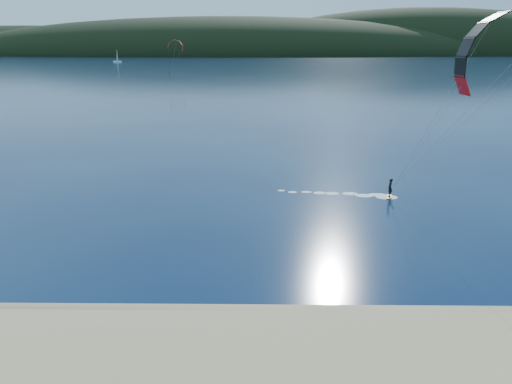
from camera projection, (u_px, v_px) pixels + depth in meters
ground at (190, 379)px, 19.36m from camera, size 1800.00×1800.00×0.00m
wet_sand at (203, 318)px, 23.64m from camera, size 220.00×2.50×0.10m
headland at (260, 55)px, 730.89m from camera, size 1200.00×310.00×140.00m
kitesurfer_near at (504, 70)px, 35.23m from camera, size 21.97×7.24×15.57m
kitesurfer_far at (175, 48)px, 209.32m from camera, size 8.32×7.60×14.73m
sailboat at (117, 61)px, 403.66m from camera, size 7.39×4.71×10.30m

